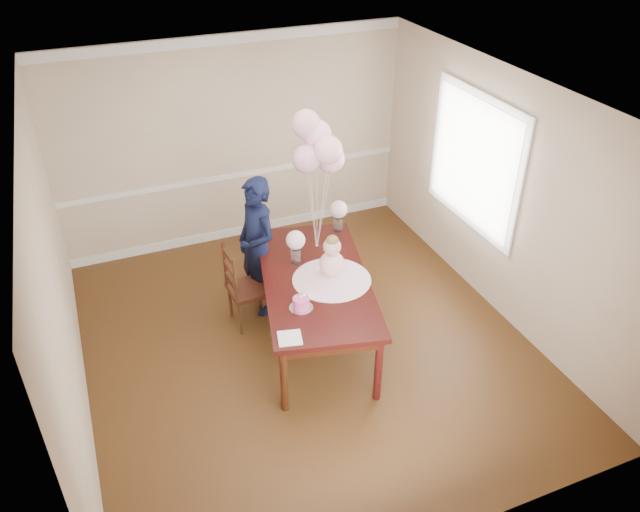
% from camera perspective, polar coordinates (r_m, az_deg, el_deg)
% --- Properties ---
extents(floor, '(4.50, 5.00, 0.00)m').
position_cam_1_polar(floor, '(6.78, -1.22, -8.03)').
color(floor, '#351E0D').
rests_on(floor, ground).
extents(ceiling, '(4.50, 5.00, 0.02)m').
position_cam_1_polar(ceiling, '(5.41, -1.56, 14.14)').
color(ceiling, white).
rests_on(ceiling, wall_back).
extents(wall_back, '(4.50, 0.02, 2.70)m').
position_cam_1_polar(wall_back, '(8.12, -7.84, 10.23)').
color(wall_back, tan).
rests_on(wall_back, floor).
extents(wall_front, '(4.50, 0.02, 2.70)m').
position_cam_1_polar(wall_front, '(4.25, 11.29, -14.54)').
color(wall_front, tan).
rests_on(wall_front, floor).
extents(wall_left, '(0.02, 5.00, 2.70)m').
position_cam_1_polar(wall_left, '(5.72, -22.93, -2.75)').
color(wall_left, tan).
rests_on(wall_left, floor).
extents(wall_right, '(0.02, 5.00, 2.70)m').
position_cam_1_polar(wall_right, '(7.00, 16.16, 5.33)').
color(wall_right, tan).
rests_on(wall_right, floor).
extents(chair_rail_trim, '(4.50, 0.02, 0.07)m').
position_cam_1_polar(chair_rail_trim, '(8.30, -7.59, 7.34)').
color(chair_rail_trim, silver).
rests_on(chair_rail_trim, wall_back).
extents(crown_molding, '(4.50, 0.02, 0.12)m').
position_cam_1_polar(crown_molding, '(7.72, -8.56, 19.00)').
color(crown_molding, silver).
rests_on(crown_molding, wall_back).
extents(baseboard_trim, '(4.50, 0.02, 0.12)m').
position_cam_1_polar(baseboard_trim, '(8.69, -7.19, 2.34)').
color(baseboard_trim, silver).
rests_on(baseboard_trim, floor).
extents(window_frame, '(0.02, 1.66, 1.56)m').
position_cam_1_polar(window_frame, '(7.26, 13.94, 8.44)').
color(window_frame, white).
rests_on(window_frame, wall_right).
extents(window_blinds, '(0.01, 1.50, 1.40)m').
position_cam_1_polar(window_blinds, '(7.25, 13.82, 8.42)').
color(window_blinds, white).
rests_on(window_blinds, wall_right).
extents(dining_table_top, '(1.52, 2.31, 0.05)m').
position_cam_1_polar(dining_table_top, '(6.38, -0.42, -2.20)').
color(dining_table_top, black).
rests_on(dining_table_top, table_leg_fl).
extents(table_apron, '(1.39, 2.18, 0.11)m').
position_cam_1_polar(table_apron, '(6.43, -0.41, -2.78)').
color(table_apron, black).
rests_on(table_apron, table_leg_fl).
extents(table_leg_fl, '(0.09, 0.09, 0.74)m').
position_cam_1_polar(table_leg_fl, '(5.85, -3.32, -11.23)').
color(table_leg_fl, black).
rests_on(table_leg_fl, floor).
extents(table_leg_fr, '(0.09, 0.09, 0.74)m').
position_cam_1_polar(table_leg_fr, '(5.97, 5.35, -10.27)').
color(table_leg_fr, black).
rests_on(table_leg_fr, floor).
extents(table_leg_bl, '(0.09, 0.09, 0.74)m').
position_cam_1_polar(table_leg_bl, '(7.37, -4.98, -0.74)').
color(table_leg_bl, black).
rests_on(table_leg_bl, floor).
extents(table_leg_br, '(0.09, 0.09, 0.74)m').
position_cam_1_polar(table_leg_br, '(7.47, 1.84, -0.14)').
color(table_leg_br, black).
rests_on(table_leg_br, floor).
extents(baby_skirt, '(0.97, 0.97, 0.11)m').
position_cam_1_polar(baby_skirt, '(6.32, 1.08, -1.75)').
color(baby_skirt, '#F5B5D4').
rests_on(baby_skirt, dining_table_top).
extents(baby_torso, '(0.25, 0.25, 0.25)m').
position_cam_1_polar(baby_torso, '(6.24, 1.09, -0.71)').
color(baby_torso, '#FEA0C5').
rests_on(baby_torso, baby_skirt).
extents(baby_head, '(0.18, 0.18, 0.18)m').
position_cam_1_polar(baby_head, '(6.13, 1.11, 0.86)').
color(baby_head, '#D9A695').
rests_on(baby_head, baby_torso).
extents(baby_hair, '(0.13, 0.13, 0.13)m').
position_cam_1_polar(baby_hair, '(6.10, 1.12, 1.36)').
color(baby_hair, brown).
rests_on(baby_hair, baby_head).
extents(cake_platter, '(0.28, 0.28, 0.01)m').
position_cam_1_polar(cake_platter, '(5.96, -1.74, -4.74)').
color(cake_platter, silver).
rests_on(cake_platter, dining_table_top).
extents(birthday_cake, '(0.19, 0.19, 0.11)m').
position_cam_1_polar(birthday_cake, '(5.93, -1.75, -4.30)').
color(birthday_cake, '#D5438E').
rests_on(birthday_cake, cake_platter).
extents(cake_flower_a, '(0.03, 0.03, 0.03)m').
position_cam_1_polar(cake_flower_a, '(5.88, -1.76, -3.77)').
color(cake_flower_a, silver).
rests_on(cake_flower_a, birthday_cake).
extents(cake_flower_b, '(0.03, 0.03, 0.03)m').
position_cam_1_polar(cake_flower_b, '(5.90, -1.48, -3.62)').
color(cake_flower_b, silver).
rests_on(cake_flower_b, birthday_cake).
extents(rose_vase_near, '(0.13, 0.13, 0.17)m').
position_cam_1_polar(rose_vase_near, '(6.57, -2.21, 0.04)').
color(rose_vase_near, white).
rests_on(rose_vase_near, dining_table_top).
extents(roses_near, '(0.20, 0.20, 0.20)m').
position_cam_1_polar(roses_near, '(6.46, -2.25, 1.47)').
color(roses_near, silver).
rests_on(roses_near, rose_vase_near).
extents(rose_vase_far, '(0.13, 0.13, 0.17)m').
position_cam_1_polar(rose_vase_far, '(7.13, 1.68, 2.94)').
color(rose_vase_far, white).
rests_on(rose_vase_far, dining_table_top).
extents(roses_far, '(0.20, 0.20, 0.20)m').
position_cam_1_polar(roses_far, '(7.04, 1.71, 4.28)').
color(roses_far, silver).
rests_on(roses_far, rose_vase_far).
extents(napkin, '(0.25, 0.25, 0.01)m').
position_cam_1_polar(napkin, '(5.62, -2.78, -7.49)').
color(napkin, white).
rests_on(napkin, dining_table_top).
extents(balloon_weight, '(0.05, 0.05, 0.02)m').
position_cam_1_polar(balloon_weight, '(6.86, -0.28, 0.90)').
color(balloon_weight, '#B7B6BB').
rests_on(balloon_weight, dining_table_top).
extents(balloon_a, '(0.30, 0.30, 0.30)m').
position_cam_1_polar(balloon_a, '(6.35, -1.26, 8.87)').
color(balloon_a, '#D899B7').
rests_on(balloon_a, balloon_ribbon_a).
extents(balloon_b, '(0.30, 0.30, 0.30)m').
position_cam_1_polar(balloon_b, '(6.29, 0.73, 9.69)').
color(balloon_b, '#FFB4CC').
rests_on(balloon_b, balloon_ribbon_b).
extents(balloon_c, '(0.30, 0.30, 0.30)m').
position_cam_1_polar(balloon_c, '(6.38, -0.27, 11.07)').
color(balloon_c, '#F4ADD1').
rests_on(balloon_c, balloon_ribbon_c).
extents(balloon_d, '(0.30, 0.30, 0.30)m').
position_cam_1_polar(balloon_d, '(6.35, -1.27, 11.97)').
color(balloon_d, '#E09EB2').
rests_on(balloon_d, balloon_ribbon_d).
extents(balloon_e, '(0.30, 0.30, 0.30)m').
position_cam_1_polar(balloon_e, '(6.49, 0.98, 8.90)').
color(balloon_e, '#FFB4D3').
rests_on(balloon_e, balloon_ribbon_e).
extents(balloon_ribbon_a, '(0.10, 0.03, 0.89)m').
position_cam_1_polar(balloon_ribbon_a, '(6.62, -0.75, 4.13)').
color(balloon_ribbon_a, white).
rests_on(balloon_ribbon_a, balloon_weight).
extents(balloon_ribbon_b, '(0.09, 0.08, 0.99)m').
position_cam_1_polar(balloon_ribbon_b, '(6.59, 0.20, 4.49)').
color(balloon_ribbon_b, white).
rests_on(balloon_ribbon_b, balloon_weight).
extents(balloon_ribbon_c, '(0.05, 0.09, 1.10)m').
position_cam_1_polar(balloon_ribbon_c, '(6.63, -0.27, 5.19)').
color(balloon_ribbon_c, silver).
rests_on(balloon_ribbon_c, balloon_weight).
extents(balloon_ribbon_d, '(0.06, 0.13, 1.20)m').
position_cam_1_polar(balloon_ribbon_d, '(6.61, -0.75, 5.60)').
color(balloon_ribbon_d, white).
rests_on(balloon_ribbon_d, balloon_weight).
extents(balloon_ribbon_e, '(0.16, 0.04, 0.82)m').
position_cam_1_polar(balloon_ribbon_e, '(6.69, 0.33, 4.19)').
color(balloon_ribbon_e, white).
rests_on(balloon_ribbon_e, balloon_weight).
extents(dining_chair_seat, '(0.45, 0.45, 0.05)m').
position_cam_1_polar(dining_chair_seat, '(6.87, -6.51, -3.00)').
color(dining_chair_seat, '#36160E').
rests_on(dining_chair_seat, chair_leg_fl).
extents(chair_leg_fl, '(0.04, 0.04, 0.42)m').
position_cam_1_polar(chair_leg_fl, '(6.83, -7.27, -5.69)').
color(chair_leg_fl, '#3A210F').
rests_on(chair_leg_fl, floor).
extents(chair_leg_fr, '(0.04, 0.04, 0.42)m').
position_cam_1_polar(chair_leg_fr, '(6.91, -4.53, -4.95)').
color(chair_leg_fr, '#371A0F').
rests_on(chair_leg_fr, floor).
extents(chair_leg_bl, '(0.04, 0.04, 0.42)m').
position_cam_1_polar(chair_leg_bl, '(7.10, -8.20, -4.09)').
color(chair_leg_bl, '#3C1F10').
rests_on(chair_leg_bl, floor).
extents(chair_leg_br, '(0.04, 0.04, 0.42)m').
position_cam_1_polar(chair_leg_br, '(7.18, -5.55, -3.40)').
color(chair_leg_br, '#33140E').
rests_on(chair_leg_br, floor).
extents(chair_back_post_l, '(0.04, 0.04, 0.54)m').
position_cam_1_polar(chair_back_post_l, '(6.52, -7.74, -2.23)').
color(chair_back_post_l, '#351E0E').
rests_on(chair_back_post_l, dining_chair_seat).
extents(chair_back_post_r, '(0.04, 0.04, 0.54)m').
position_cam_1_polar(chair_back_post_r, '(6.80, -8.69, -0.69)').
color(chair_back_post_r, '#3B1510').
rests_on(chair_back_post_r, dining_chair_seat).
extents(chair_slat_low, '(0.05, 0.39, 0.05)m').
position_cam_1_polar(chair_slat_low, '(6.73, -8.15, -2.27)').
color(chair_slat_low, '#321B0D').
rests_on(chair_slat_low, dining_chair_seat).
extents(chair_slat_mid, '(0.05, 0.39, 0.05)m').
position_cam_1_polar(chair_slat_mid, '(6.64, -8.25, -1.17)').
color(chair_slat_mid, '#3B1C10').
rests_on(chair_slat_mid, dining_chair_seat).
extents(chair_slat_top, '(0.05, 0.39, 0.05)m').
position_cam_1_polar(chair_slat_top, '(6.55, -8.36, -0.04)').
color(chair_slat_top, '#311C0D').
rests_on(chair_slat_top, dining_chair_seat).
extents(woman, '(0.53, 0.67, 1.63)m').
position_cam_1_polar(woman, '(6.86, -5.75, 0.83)').
color(woman, black).
rests_on(woman, floor).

